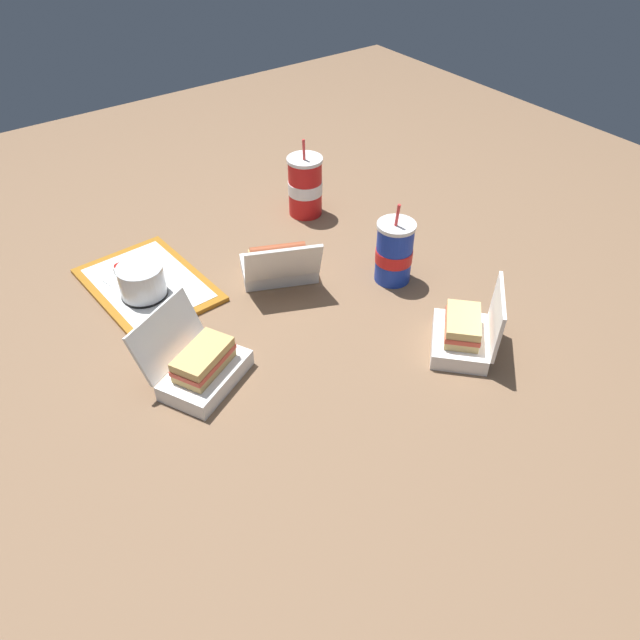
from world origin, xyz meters
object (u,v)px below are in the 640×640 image
(soda_cup_front, at_px, (305,186))
(food_tray, at_px, (148,285))
(plastic_fork, at_px, (154,263))
(clamshell_hotdog_front, at_px, (279,264))
(ketchup_cup, at_px, (121,269))
(clamshell_sandwich_center, at_px, (465,334))
(clamshell_sandwich_left, at_px, (201,366))
(cake_container, at_px, (142,282))
(soda_cup_corner, at_px, (394,252))

(soda_cup_front, bearing_deg, food_tray, -83.14)
(plastic_fork, xyz_separation_m, soda_cup_front, (0.00, 0.50, 0.07))
(plastic_fork, distance_m, clamshell_hotdog_front, 0.34)
(ketchup_cup, xyz_separation_m, clamshell_sandwich_center, (0.72, 0.52, 0.02))
(ketchup_cup, distance_m, soda_cup_front, 0.59)
(food_tray, relative_size, plastic_fork, 3.50)
(food_tray, height_order, clamshell_sandwich_left, clamshell_sandwich_left)
(food_tray, relative_size, clamshell_sandwich_center, 1.77)
(clamshell_sandwich_left, bearing_deg, plastic_fork, 168.29)
(cake_container, distance_m, ketchup_cup, 0.12)
(clamshell_hotdog_front, xyz_separation_m, soda_cup_front, (-0.23, 0.25, 0.05))
(cake_container, distance_m, plastic_fork, 0.14)
(soda_cup_front, bearing_deg, clamshell_sandwich_left, -52.59)
(plastic_fork, relative_size, soda_cup_front, 0.46)
(clamshell_sandwich_center, bearing_deg, food_tray, -142.93)
(clamshell_hotdog_front, bearing_deg, clamshell_sandwich_center, 21.29)
(clamshell_sandwich_left, height_order, clamshell_sandwich_center, clamshell_sandwich_center)
(clamshell_sandwich_left, distance_m, soda_cup_front, 0.74)
(ketchup_cup, height_order, clamshell_sandwich_center, clamshell_sandwich_center)
(clamshell_hotdog_front, distance_m, soda_cup_front, 0.34)
(food_tray, xyz_separation_m, cake_container, (0.04, -0.03, 0.05))
(clamshell_sandwich_left, bearing_deg, soda_cup_corner, 93.99)
(clamshell_sandwich_left, distance_m, clamshell_sandwich_center, 0.59)
(plastic_fork, distance_m, clamshell_sandwich_left, 0.46)
(plastic_fork, xyz_separation_m, soda_cup_corner, (0.41, 0.49, 0.07))
(plastic_fork, height_order, clamshell_sandwich_left, clamshell_sandwich_left)
(clamshell_hotdog_front, bearing_deg, clamshell_sandwich_left, -57.31)
(plastic_fork, distance_m, clamshell_sandwich_center, 0.84)
(soda_cup_front, bearing_deg, ketchup_cup, -91.23)
(food_tray, distance_m, soda_cup_front, 0.56)
(cake_container, distance_m, soda_cup_front, 0.58)
(clamshell_hotdog_front, bearing_deg, food_tray, -118.76)
(food_tray, distance_m, ketchup_cup, 0.09)
(plastic_fork, relative_size, clamshell_hotdog_front, 0.45)
(clamshell_hotdog_front, bearing_deg, soda_cup_front, 133.15)
(clamshell_sandwich_left, relative_size, soda_cup_corner, 1.10)
(clamshell_hotdog_front, distance_m, clamshell_sandwich_left, 0.41)
(food_tray, xyz_separation_m, ketchup_cup, (-0.08, -0.04, 0.02))
(clamshell_hotdog_front, height_order, clamshell_sandwich_center, clamshell_sandwich_center)
(food_tray, relative_size, ketchup_cup, 9.63)
(ketchup_cup, distance_m, clamshell_hotdog_front, 0.42)
(ketchup_cup, distance_m, plastic_fork, 0.09)
(clamshell_sandwich_center, bearing_deg, cake_container, -139.56)
(ketchup_cup, height_order, soda_cup_corner, soda_cup_corner)
(plastic_fork, bearing_deg, soda_cup_front, 110.84)
(cake_container, relative_size, soda_cup_corner, 0.51)
(plastic_fork, relative_size, clamshell_sandwich_left, 0.44)
(ketchup_cup, xyz_separation_m, soda_cup_corner, (0.42, 0.57, 0.06))
(clamshell_hotdog_front, bearing_deg, soda_cup_corner, 52.45)
(clamshell_sandwich_center, relative_size, soda_cup_front, 0.91)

